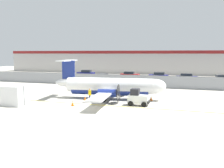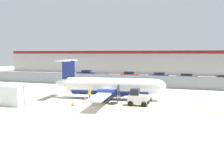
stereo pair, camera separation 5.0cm
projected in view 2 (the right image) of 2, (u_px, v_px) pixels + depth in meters
ground_plane at (99, 105)px, 27.98m from camera, size 140.00×140.00×0.01m
perimeter_fence at (132, 80)px, 42.97m from camera, size 98.00×0.10×2.10m
parking_lot_strip at (144, 80)px, 53.96m from camera, size 98.00×17.00×0.12m
background_building at (156, 62)px, 71.04m from camera, size 91.00×8.10×6.50m
commuter_airplane at (112, 87)px, 31.51m from camera, size 14.40×16.08×4.92m
baggage_tug at (138, 98)px, 27.66m from camera, size 2.35×1.41×1.88m
ground_crew_worker at (90, 94)px, 29.43m from camera, size 0.43×0.55×1.70m
cargo_container at (15, 95)px, 27.85m from camera, size 2.46×2.07×2.20m
traffic_cone_near_left at (85, 98)px, 30.95m from camera, size 0.36×0.36×0.64m
traffic_cone_near_right at (72, 103)px, 27.49m from camera, size 0.36×0.36×0.64m
traffic_cone_far_left at (151, 98)px, 30.63m from camera, size 0.36×0.36×0.64m
traffic_cone_far_right at (147, 96)px, 32.25m from camera, size 0.36×0.36×0.64m
parked_car_0 at (86, 73)px, 61.34m from camera, size 4.34×2.31×1.58m
parked_car_1 at (101, 78)px, 50.46m from camera, size 4.35×2.32×1.58m
parked_car_2 at (130, 75)px, 56.46m from camera, size 4.25×2.11×1.58m
parked_car_3 at (159, 76)px, 54.24m from camera, size 4.24×2.07×1.58m
parked_car_4 at (187, 77)px, 50.76m from camera, size 4.33×2.27×1.58m
parked_car_5 at (222, 79)px, 47.48m from camera, size 4.37×2.40×1.58m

